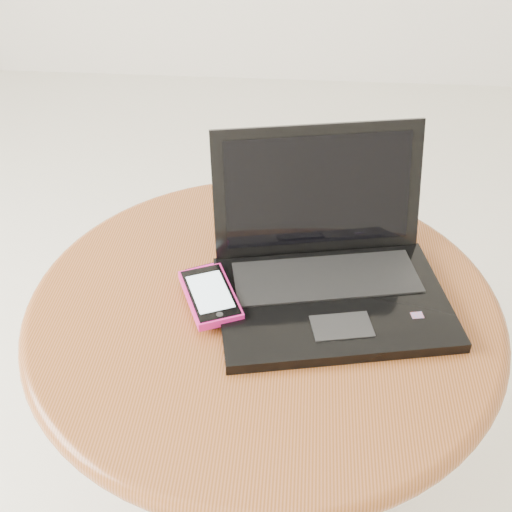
{
  "coord_description": "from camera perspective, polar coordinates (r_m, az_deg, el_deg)",
  "views": [
    {
      "loc": [
        0.09,
        -0.82,
        1.18
      ],
      "look_at": [
        0.03,
        -0.07,
        0.61
      ],
      "focal_mm": 46.57,
      "sensor_mm": 36.0,
      "label": 1
    }
  ],
  "objects": [
    {
      "name": "phone_black",
      "position": [
        0.97,
        -3.09,
        -3.12
      ],
      "size": [
        0.12,
        0.14,
        0.01
      ],
      "color": "black",
      "rests_on": "table"
    },
    {
      "name": "laptop",
      "position": [
        0.96,
        6.19,
        -1.08
      ],
      "size": [
        0.37,
        0.33,
        0.21
      ],
      "color": "black",
      "rests_on": "table"
    },
    {
      "name": "phone_pink",
      "position": [
        0.94,
        -3.96,
        -3.39
      ],
      "size": [
        0.11,
        0.14,
        0.01
      ],
      "color": "#CF1976",
      "rests_on": "phone_black"
    },
    {
      "name": "table",
      "position": [
        1.04,
        0.63,
        -8.67
      ],
      "size": [
        0.69,
        0.69,
        0.55
      ],
      "color": "#5C2C13",
      "rests_on": "ground"
    }
  ]
}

